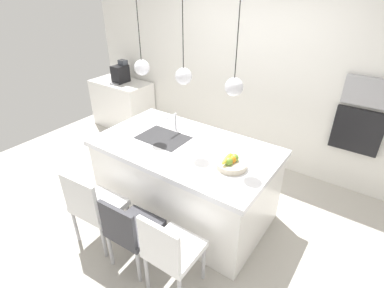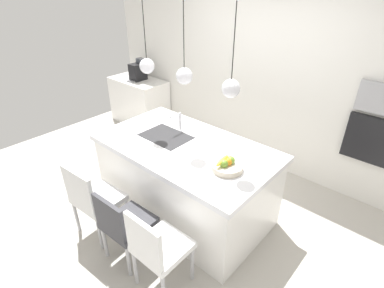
# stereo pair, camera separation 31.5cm
# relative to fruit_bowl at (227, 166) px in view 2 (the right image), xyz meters

# --- Properties ---
(floor) EXTENTS (6.60, 6.60, 0.00)m
(floor) POSITION_rel_fruit_bowl_xyz_m (-0.62, 0.08, -0.97)
(floor) COLOR #BCB7AD
(floor) RESTS_ON ground
(back_wall) EXTENTS (6.00, 0.10, 2.60)m
(back_wall) POSITION_rel_fruit_bowl_xyz_m (-0.62, 1.73, 0.33)
(back_wall) COLOR silver
(back_wall) RESTS_ON ground
(kitchen_island) EXTENTS (1.99, 1.14, 0.92)m
(kitchen_island) POSITION_rel_fruit_bowl_xyz_m (-0.62, 0.08, -0.50)
(kitchen_island) COLOR white
(kitchen_island) RESTS_ON ground
(sink_basin) EXTENTS (0.56, 0.40, 0.02)m
(sink_basin) POSITION_rel_fruit_bowl_xyz_m (-0.92, 0.08, -0.05)
(sink_basin) COLOR #2D2D30
(sink_basin) RESTS_ON kitchen_island
(faucet) EXTENTS (0.02, 0.17, 0.22)m
(faucet) POSITION_rel_fruit_bowl_xyz_m (-0.92, 0.30, 0.10)
(faucet) COLOR silver
(faucet) RESTS_ON kitchen_island
(fruit_bowl) EXTENTS (0.30, 0.30, 0.15)m
(fruit_bowl) POSITION_rel_fruit_bowl_xyz_m (0.00, 0.00, 0.00)
(fruit_bowl) COLOR beige
(fruit_bowl) RESTS_ON kitchen_island
(side_counter) EXTENTS (1.10, 0.60, 0.86)m
(side_counter) POSITION_rel_fruit_bowl_xyz_m (-3.02, 1.36, -0.54)
(side_counter) COLOR white
(side_counter) RESTS_ON ground
(coffee_machine) EXTENTS (0.20, 0.35, 0.38)m
(coffee_machine) POSITION_rel_fruit_bowl_xyz_m (-2.98, 1.37, 0.05)
(coffee_machine) COLOR black
(coffee_machine) RESTS_ON side_counter
(oven) EXTENTS (0.56, 0.08, 0.56)m
(oven) POSITION_rel_fruit_bowl_xyz_m (0.85, 1.66, -0.09)
(oven) COLOR black
(oven) RESTS_ON back_wall
(chair_near) EXTENTS (0.50, 0.47, 0.90)m
(chair_near) POSITION_rel_fruit_bowl_xyz_m (-1.09, -0.85, -0.46)
(chair_near) COLOR silver
(chair_near) RESTS_ON ground
(chair_middle) EXTENTS (0.44, 0.46, 0.82)m
(chair_middle) POSITION_rel_fruit_bowl_xyz_m (-0.57, -0.84, -0.50)
(chair_middle) COLOR #333338
(chair_middle) RESTS_ON ground
(chair_far) EXTENTS (0.43, 0.44, 0.89)m
(chair_far) POSITION_rel_fruit_bowl_xyz_m (-0.09, -0.85, -0.46)
(chair_far) COLOR white
(chair_far) RESTS_ON ground
(pendant_light_left) EXTENTS (0.16, 0.16, 0.76)m
(pendant_light_left) POSITION_rel_fruit_bowl_xyz_m (-1.17, 0.08, 0.72)
(pendant_light_left) COLOR silver
(pendant_light_center) EXTENTS (0.16, 0.16, 0.76)m
(pendant_light_center) POSITION_rel_fruit_bowl_xyz_m (-0.62, 0.08, 0.72)
(pendant_light_center) COLOR silver
(pendant_light_right) EXTENTS (0.16, 0.16, 0.76)m
(pendant_light_right) POSITION_rel_fruit_bowl_xyz_m (-0.07, 0.08, 0.72)
(pendant_light_right) COLOR silver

